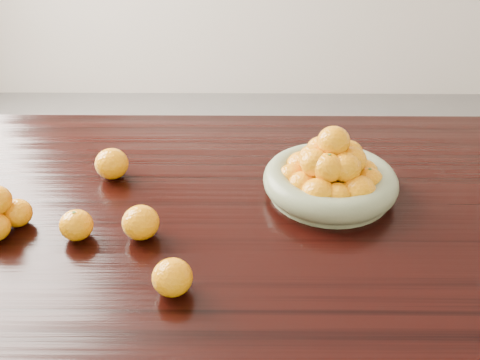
{
  "coord_description": "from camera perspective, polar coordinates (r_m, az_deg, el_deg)",
  "views": [
    {
      "loc": [
        0.0,
        -1.05,
        1.46
      ],
      "look_at": [
        -0.01,
        -0.02,
        0.83
      ],
      "focal_mm": 40.0,
      "sensor_mm": 36.0,
      "label": 1
    }
  ],
  "objects": [
    {
      "name": "loose_orange_2",
      "position": [
        1.02,
        -7.23,
        -10.26
      ],
      "size": [
        0.08,
        0.08,
        0.07
      ],
      "primitive_type": "ellipsoid",
      "color": "#F39A07",
      "rests_on": "dining_table"
    },
    {
      "name": "fruit_bowl",
      "position": [
        1.3,
        9.65,
        0.51
      ],
      "size": [
        0.32,
        0.32,
        0.18
      ],
      "rotation": [
        0.0,
        0.0,
        0.05
      ],
      "color": "gray",
      "rests_on": "dining_table"
    },
    {
      "name": "dining_table",
      "position": [
        1.32,
        0.3,
        -5.81
      ],
      "size": [
        2.0,
        1.0,
        0.75
      ],
      "color": "black",
      "rests_on": "ground"
    },
    {
      "name": "loose_orange_0",
      "position": [
        1.2,
        -17.06,
        -4.63
      ],
      "size": [
        0.07,
        0.07,
        0.07
      ],
      "primitive_type": "ellipsoid",
      "color": "#F39A07",
      "rests_on": "dining_table"
    },
    {
      "name": "loose_orange_3",
      "position": [
        1.39,
        -13.53,
        1.7
      ],
      "size": [
        0.08,
        0.08,
        0.08
      ],
      "primitive_type": "ellipsoid",
      "color": "#F39A07",
      "rests_on": "dining_table"
    },
    {
      "name": "loose_orange_1",
      "position": [
        1.17,
        -10.55,
        -4.48
      ],
      "size": [
        0.08,
        0.08,
        0.07
      ],
      "primitive_type": "ellipsoid",
      "color": "#F39A07",
      "rests_on": "dining_table"
    }
  ]
}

